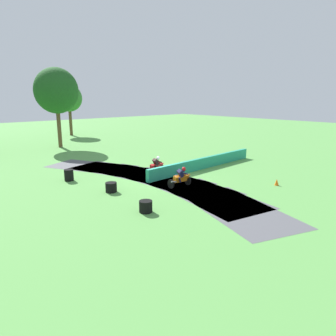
{
  "coord_description": "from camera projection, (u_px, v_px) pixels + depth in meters",
  "views": [
    {
      "loc": [
        -13.9,
        -16.4,
        5.75
      ],
      "look_at": [
        -0.01,
        -0.59,
        0.9
      ],
      "focal_mm": 33.26,
      "sensor_mm": 36.0,
      "label": 1
    }
  ],
  "objects": [
    {
      "name": "ground_plane",
      "position": [
        163.0,
        179.0,
        22.24
      ],
      "size": [
        120.0,
        120.0,
        0.0
      ],
      "primitive_type": "plane",
      "color": "#569947"
    },
    {
      "name": "track_asphalt",
      "position": [
        156.0,
        181.0,
        21.78
      ],
      "size": [
        7.19,
        22.24,
        0.01
      ],
      "color": "#515156",
      "rests_on": "ground"
    },
    {
      "name": "safety_barrier",
      "position": [
        204.0,
        163.0,
        25.41
      ],
      "size": [
        12.4,
        1.11,
        0.9
      ],
      "primitive_type": "cube",
      "rotation": [
        0.0,
        0.0,
        -1.51
      ],
      "color": "#239375",
      "rests_on": "ground"
    },
    {
      "name": "motorcycle_lead_orange",
      "position": [
        181.0,
        177.0,
        20.14
      ],
      "size": [
        1.7,
        0.87,
        1.43
      ],
      "color": "black",
      "rests_on": "ground"
    },
    {
      "name": "motorcycle_chase_red",
      "position": [
        157.0,
        166.0,
        23.45
      ],
      "size": [
        1.68,
        0.79,
        1.42
      ],
      "color": "black",
      "rests_on": "ground"
    },
    {
      "name": "tire_stack_near",
      "position": [
        146.0,
        206.0,
        15.79
      ],
      "size": [
        0.68,
        0.68,
        0.6
      ],
      "color": "black",
      "rests_on": "ground"
    },
    {
      "name": "tire_stack_mid_a",
      "position": [
        111.0,
        187.0,
        19.13
      ],
      "size": [
        0.7,
        0.7,
        0.6
      ],
      "color": "black",
      "rests_on": "ground"
    },
    {
      "name": "tire_stack_mid_b",
      "position": [
        69.0,
        175.0,
        21.69
      ],
      "size": [
        0.63,
        0.63,
        0.8
      ],
      "color": "black",
      "rests_on": "ground"
    },
    {
      "name": "traffic_cone",
      "position": [
        277.0,
        182.0,
        20.57
      ],
      "size": [
        0.28,
        0.28,
        0.44
      ],
      "primitive_type": "cone",
      "color": "orange",
      "rests_on": "ground"
    },
    {
      "name": "tree_far_left",
      "position": [
        56.0,
        91.0,
        34.71
      ],
      "size": [
        4.84,
        4.84,
        8.92
      ],
      "color": "brown",
      "rests_on": "ground"
    },
    {
      "name": "tree_distant",
      "position": [
        69.0,
        98.0,
        45.93
      ],
      "size": [
        3.78,
        3.78,
        7.5
      ],
      "color": "brown",
      "rests_on": "ground"
    }
  ]
}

